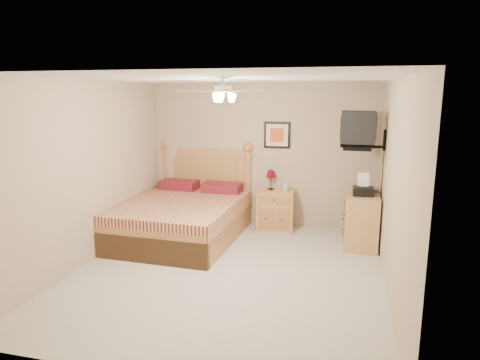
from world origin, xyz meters
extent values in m
plane|color=#A9A398|center=(0.00, 0.00, 0.00)|extent=(4.50, 4.50, 0.00)
cube|color=white|center=(0.00, 0.00, 2.50)|extent=(4.00, 4.50, 0.04)
cube|color=tan|center=(0.00, 2.25, 1.25)|extent=(4.00, 0.04, 2.50)
cube|color=tan|center=(0.00, -2.25, 1.25)|extent=(4.00, 0.04, 2.50)
cube|color=tan|center=(-2.00, 0.00, 1.25)|extent=(0.04, 4.50, 2.50)
cube|color=tan|center=(2.00, 0.00, 1.25)|extent=(0.04, 4.50, 2.50)
cube|color=#C38E41|center=(0.31, 2.00, 0.34)|extent=(0.64, 0.49, 0.68)
imported|color=silver|center=(0.47, 1.99, 0.78)|extent=(0.09, 0.09, 0.22)
cube|color=black|center=(0.27, 2.23, 1.62)|extent=(0.46, 0.04, 0.46)
cube|color=#B07544|center=(1.73, 1.42, 0.42)|extent=(0.50, 0.71, 0.83)
imported|color=beige|center=(1.73, 1.69, 0.85)|extent=(0.27, 0.33, 0.03)
imported|color=gray|center=(1.75, 1.70, 0.87)|extent=(0.22, 0.30, 0.02)
camera|label=1|loc=(1.44, -5.14, 2.33)|focal=32.00mm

